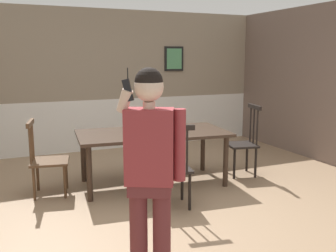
{
  "coord_description": "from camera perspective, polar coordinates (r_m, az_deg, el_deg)",
  "views": [
    {
      "loc": [
        -1.67,
        -4.02,
        1.75
      ],
      "look_at": [
        -0.26,
        -0.76,
        1.11
      ],
      "focal_mm": 40.87,
      "sensor_mm": 36.0,
      "label": 1
    }
  ],
  "objects": [
    {
      "name": "ground_plane",
      "position": [
        4.69,
        -0.86,
        -11.63
      ],
      "size": [
        7.17,
        7.17,
        0.0
      ],
      "primitive_type": "plane",
      "color": "#9E7F60"
    },
    {
      "name": "room_back_partition",
      "position": [
        7.32,
        -10.22,
        6.28
      ],
      "size": [
        6.52,
        0.17,
        2.62
      ],
      "color": "gray",
      "rests_on": "ground_plane"
    },
    {
      "name": "dining_table",
      "position": [
        5.24,
        -2.27,
        -1.65
      ],
      "size": [
        2.12,
        1.2,
        0.74
      ],
      "rotation": [
        0.0,
        0.0,
        -0.1
      ],
      "color": "#38281E",
      "rests_on": "ground_plane"
    },
    {
      "name": "chair_near_window",
      "position": [
        5.12,
        -17.66,
        -4.76
      ],
      "size": [
        0.54,
        0.54,
        0.97
      ],
      "rotation": [
        0.0,
        0.0,
        4.51
      ],
      "color": "#513823",
      "rests_on": "ground_plane"
    },
    {
      "name": "chair_by_doorway",
      "position": [
        5.8,
        11.26,
        -2.44
      ],
      "size": [
        0.49,
        0.49,
        1.06
      ],
      "rotation": [
        0.0,
        0.0,
        1.35
      ],
      "color": "black",
      "rests_on": "ground_plane"
    },
    {
      "name": "chair_at_table_head",
      "position": [
        4.46,
        0.75,
        -6.23
      ],
      "size": [
        0.49,
        0.49,
        1.01
      ],
      "rotation": [
        0.0,
        0.0,
        -0.18
      ],
      "color": "black",
      "rests_on": "ground_plane"
    },
    {
      "name": "person_figure",
      "position": [
        2.89,
        -2.62,
        -5.71
      ],
      "size": [
        0.48,
        0.34,
        1.68
      ],
      "rotation": [
        0.0,
        0.0,
        2.68
      ],
      "color": "brown",
      "rests_on": "ground_plane"
    }
  ]
}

